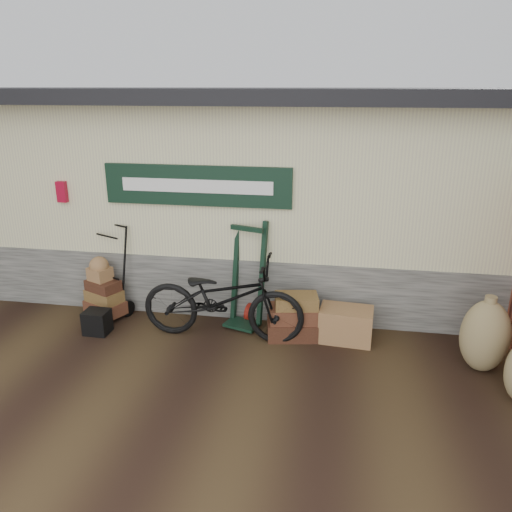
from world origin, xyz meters
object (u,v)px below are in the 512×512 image
(green_barrow, at_px, (247,274))
(wicker_hamper, at_px, (346,324))
(suitcase_stack, at_px, (294,316))
(black_trunk, at_px, (97,322))
(porter_trolley, at_px, (110,270))
(bicycle, at_px, (222,294))

(green_barrow, height_order, wicker_hamper, green_barrow)
(green_barrow, xyz_separation_m, wicker_hamper, (1.38, -0.26, -0.53))
(suitcase_stack, bearing_deg, black_trunk, -172.71)
(porter_trolley, height_order, wicker_hamper, porter_trolley)
(wicker_hamper, bearing_deg, porter_trolley, 175.67)
(suitcase_stack, bearing_deg, green_barrow, 157.04)
(porter_trolley, height_order, green_barrow, green_barrow)
(bicycle, bearing_deg, wicker_hamper, -81.88)
(suitcase_stack, bearing_deg, wicker_hamper, 2.72)
(porter_trolley, bearing_deg, green_barrow, 24.34)
(green_barrow, height_order, bicycle, green_barrow)
(bicycle, bearing_deg, porter_trolley, 75.87)
(porter_trolley, relative_size, suitcase_stack, 1.96)
(porter_trolley, height_order, black_trunk, porter_trolley)
(wicker_hamper, bearing_deg, suitcase_stack, -177.28)
(wicker_hamper, bearing_deg, bicycle, -172.55)
(wicker_hamper, distance_m, black_trunk, 3.39)
(green_barrow, bearing_deg, bicycle, -99.79)
(suitcase_stack, xyz_separation_m, black_trunk, (-2.67, -0.34, -0.15))
(porter_trolley, height_order, bicycle, porter_trolley)
(suitcase_stack, xyz_separation_m, wicker_hamper, (0.70, 0.03, -0.09))
(wicker_hamper, xyz_separation_m, black_trunk, (-3.37, -0.37, -0.06))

